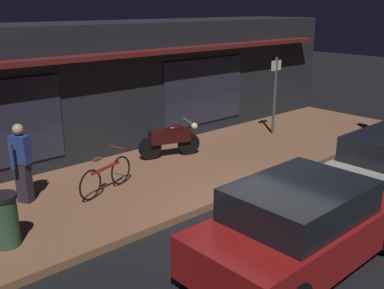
{
  "coord_description": "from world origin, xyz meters",
  "views": [
    {
      "loc": [
        -6.32,
        -5.06,
        4.06
      ],
      "look_at": [
        0.36,
        2.4,
        0.95
      ],
      "focal_mm": 42.11,
      "sensor_mm": 36.0,
      "label": 1
    }
  ],
  "objects_px": {
    "motorcycle": "(171,139)",
    "trash_bin": "(5,220)",
    "bicycle_parked": "(106,176)",
    "person_photographer": "(22,162)",
    "sign_post": "(275,91)",
    "parked_car_far": "(302,224)"
  },
  "relations": [
    {
      "from": "sign_post",
      "to": "trash_bin",
      "type": "bearing_deg",
      "value": -171.22
    },
    {
      "from": "trash_bin",
      "to": "parked_car_far",
      "type": "height_order",
      "value": "parked_car_far"
    },
    {
      "from": "bicycle_parked",
      "to": "person_photographer",
      "type": "height_order",
      "value": "person_photographer"
    },
    {
      "from": "sign_post",
      "to": "parked_car_far",
      "type": "bearing_deg",
      "value": -138.21
    },
    {
      "from": "bicycle_parked",
      "to": "trash_bin",
      "type": "bearing_deg",
      "value": -160.76
    },
    {
      "from": "motorcycle",
      "to": "person_photographer",
      "type": "xyz_separation_m",
      "value": [
        -4.09,
        -0.24,
        0.38
      ]
    },
    {
      "from": "motorcycle",
      "to": "person_photographer",
      "type": "height_order",
      "value": "person_photographer"
    },
    {
      "from": "motorcycle",
      "to": "person_photographer",
      "type": "bearing_deg",
      "value": -176.61
    },
    {
      "from": "trash_bin",
      "to": "motorcycle",
      "type": "bearing_deg",
      "value": 19.38
    },
    {
      "from": "person_photographer",
      "to": "trash_bin",
      "type": "relative_size",
      "value": 1.8
    },
    {
      "from": "person_photographer",
      "to": "sign_post",
      "type": "height_order",
      "value": "sign_post"
    },
    {
      "from": "bicycle_parked",
      "to": "sign_post",
      "type": "bearing_deg",
      "value": 4.52
    },
    {
      "from": "bicycle_parked",
      "to": "trash_bin",
      "type": "relative_size",
      "value": 1.71
    },
    {
      "from": "bicycle_parked",
      "to": "sign_post",
      "type": "height_order",
      "value": "sign_post"
    },
    {
      "from": "bicycle_parked",
      "to": "trash_bin",
      "type": "height_order",
      "value": "trash_bin"
    },
    {
      "from": "trash_bin",
      "to": "person_photographer",
      "type": "bearing_deg",
      "value": 58.06
    },
    {
      "from": "parked_car_far",
      "to": "bicycle_parked",
      "type": "bearing_deg",
      "value": 102.22
    },
    {
      "from": "bicycle_parked",
      "to": "parked_car_far",
      "type": "bearing_deg",
      "value": -77.78
    },
    {
      "from": "person_photographer",
      "to": "trash_bin",
      "type": "height_order",
      "value": "person_photographer"
    },
    {
      "from": "bicycle_parked",
      "to": "trash_bin",
      "type": "xyz_separation_m",
      "value": [
        -2.48,
        -0.87,
        0.11
      ]
    },
    {
      "from": "sign_post",
      "to": "trash_bin",
      "type": "distance_m",
      "value": 9.04
    },
    {
      "from": "motorcycle",
      "to": "trash_bin",
      "type": "distance_m",
      "value": 5.35
    }
  ]
}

